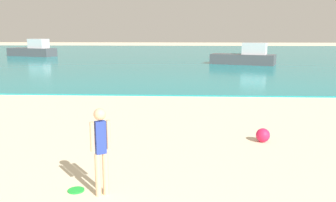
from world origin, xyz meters
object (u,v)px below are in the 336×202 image
(frisbee, at_px, (76,190))
(beach_ball, at_px, (263,135))
(boat_near, at_px, (245,57))
(person_standing, at_px, (101,147))
(boat_far, at_px, (33,50))

(frisbee, relative_size, beach_ball, 0.82)
(boat_near, bearing_deg, frisbee, 95.28)
(boat_near, height_order, beach_ball, boat_near)
(person_standing, height_order, boat_far, boat_far)
(person_standing, height_order, beach_ball, person_standing)
(boat_near, bearing_deg, person_standing, 96.41)
(person_standing, relative_size, boat_near, 0.27)
(frisbee, height_order, beach_ball, beach_ball)
(boat_near, distance_m, boat_far, 24.67)
(boat_near, bearing_deg, boat_far, -2.96)
(person_standing, distance_m, boat_near, 26.53)
(boat_near, xyz_separation_m, boat_far, (-22.64, 9.79, 0.05))
(person_standing, bearing_deg, boat_near, -133.44)
(frisbee, height_order, boat_near, boat_near)
(boat_far, bearing_deg, person_standing, 134.26)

